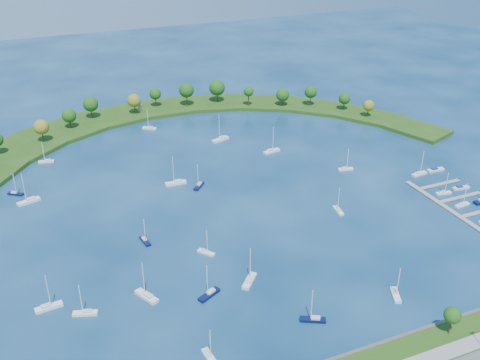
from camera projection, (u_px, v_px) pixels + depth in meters
name	position (u px, v px, depth m)	size (l,w,h in m)	color
ground	(234.00, 195.00, 246.14)	(700.00, 700.00, 0.00)	#082847
breakwater	(107.00, 166.00, 269.44)	(286.74, 247.64, 2.00)	#224713
breakwater_trees	(149.00, 111.00, 310.05)	(234.62, 92.83, 14.44)	#382314
harbor_tower	(140.00, 108.00, 333.09)	(2.60, 2.60, 4.29)	gray
moored_boat_0	(210.00, 356.00, 159.20)	(2.79, 7.67, 11.04)	white
moored_boat_1	(150.00, 128.00, 314.39)	(7.66, 6.54, 11.65)	white
moored_boat_2	(147.00, 296.00, 183.08)	(6.45, 9.62, 13.83)	white
moored_boat_3	(29.00, 201.00, 239.56)	(10.09, 5.54, 14.29)	white
moored_boat_4	(338.00, 210.00, 232.85)	(3.16, 7.68, 10.96)	white
moored_boat_5	(396.00, 294.00, 183.99)	(5.20, 8.02, 11.48)	white
moored_boat_6	(46.00, 161.00, 275.55)	(7.70, 3.52, 10.92)	white
moored_boat_7	(48.00, 306.00, 178.36)	(8.88, 3.34, 12.75)	white
moored_boat_8	(345.00, 168.00, 267.97)	(7.58, 3.63, 10.74)	white
moored_boat_9	(209.00, 294.00, 184.04)	(8.71, 6.00, 12.57)	#09113B
moored_boat_10	(176.00, 182.00, 254.74)	(9.64, 3.13, 13.99)	white
moored_boat_11	(272.00, 151.00, 286.14)	(9.48, 4.42, 13.44)	white
moored_boat_12	(313.00, 319.00, 173.23)	(8.16, 5.75, 11.81)	#09113B
moored_boat_15	(199.00, 185.00, 252.36)	(6.87, 7.49, 11.69)	#09113B
moored_boat_16	(15.00, 193.00, 245.86)	(6.92, 5.66, 10.37)	#09113B
moored_boat_17	(206.00, 251.00, 205.77)	(5.61, 6.71, 10.13)	white
moored_boat_18	(249.00, 280.00, 190.38)	(8.02, 8.48, 13.42)	white
moored_boat_19	(221.00, 139.00, 299.88)	(10.42, 5.85, 14.76)	white
moored_boat_20	(145.00, 240.00, 212.52)	(3.00, 7.33, 10.47)	#09113B
moored_boat_21	(85.00, 312.00, 175.92)	(8.04, 4.50, 11.40)	white
docked_boat_6	(462.00, 204.00, 237.10)	(7.28, 2.69, 10.46)	white
docked_boat_8	(444.00, 192.00, 246.52)	(7.29, 3.14, 10.37)	white
docked_boat_9	(461.00, 188.00, 250.91)	(8.13, 3.17, 1.62)	white
docked_boat_10	(419.00, 173.00, 263.14)	(8.40, 3.36, 12.01)	white
docked_boat_11	(435.00, 170.00, 267.11)	(8.73, 2.94, 1.75)	white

